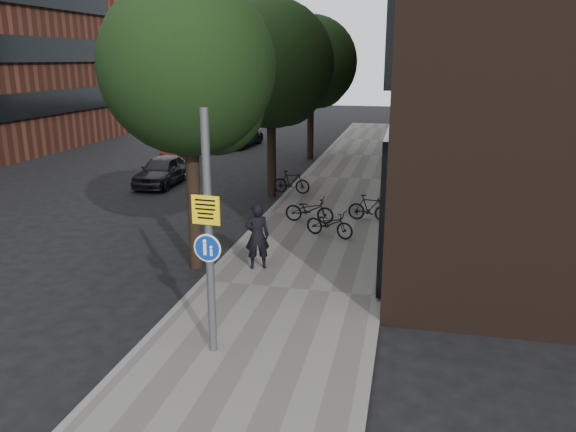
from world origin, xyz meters
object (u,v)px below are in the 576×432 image
(parked_bike_facade_near, at_px, (330,224))
(pedestrian, at_px, (257,236))
(signpost, at_px, (209,235))
(parked_car_near, at_px, (162,170))

(parked_bike_facade_near, bearing_deg, pedestrian, 173.77)
(pedestrian, distance_m, parked_bike_facade_near, 3.48)
(signpost, bearing_deg, pedestrian, 98.48)
(signpost, height_order, parked_bike_facade_near, signpost)
(parked_car_near, bearing_deg, pedestrian, -54.34)
(signpost, bearing_deg, parked_car_near, 122.14)
(parked_car_near, bearing_deg, signpost, -62.98)
(pedestrian, xyz_separation_m, parked_bike_facade_near, (1.48, 3.11, -0.46))
(parked_bike_facade_near, bearing_deg, signpost, -169.54)
(pedestrian, bearing_deg, parked_car_near, -74.75)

